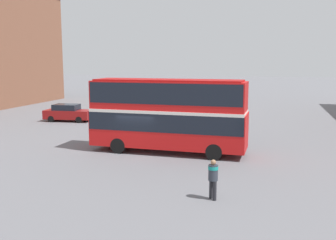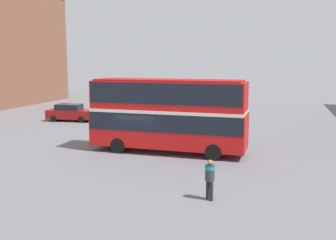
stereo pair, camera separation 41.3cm
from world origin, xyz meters
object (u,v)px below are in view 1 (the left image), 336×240
(pedestrian_foreground, at_px, (213,175))
(parked_car_kerb_near, at_px, (68,113))
(double_decker_bus, at_px, (168,111))
(parked_car_kerb_far, at_px, (157,117))

(pedestrian_foreground, bearing_deg, parked_car_kerb_near, -91.05)
(pedestrian_foreground, relative_size, parked_car_kerb_near, 0.38)
(double_decker_bus, relative_size, parked_car_kerb_near, 2.15)
(pedestrian_foreground, distance_m, parked_car_kerb_far, 19.47)
(pedestrian_foreground, xyz_separation_m, parked_car_kerb_near, (-16.95, 18.13, -0.25))
(double_decker_bus, distance_m, parked_car_kerb_far, 10.73)
(pedestrian_foreground, bearing_deg, parked_car_kerb_far, -110.74)
(double_decker_bus, xyz_separation_m, parked_car_kerb_far, (-3.62, 9.91, -1.93))
(double_decker_bus, relative_size, pedestrian_foreground, 5.70)
(double_decker_bus, bearing_deg, parked_car_kerb_far, 111.56)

